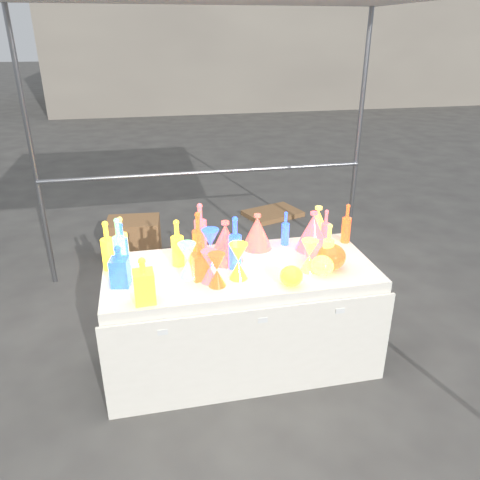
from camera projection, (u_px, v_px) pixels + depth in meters
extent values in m
plane|color=slate|center=(240.00, 358.00, 3.44)|extent=(80.00, 80.00, 0.00)
cylinder|color=gray|center=(33.00, 159.00, 4.01)|extent=(0.04, 0.04, 2.40)
cylinder|color=gray|center=(358.00, 143.00, 4.58)|extent=(0.04, 0.04, 2.40)
cylinder|color=gray|center=(207.00, 172.00, 4.35)|extent=(3.00, 0.04, 0.04)
cube|color=white|center=(240.00, 314.00, 3.29)|extent=(1.80, 0.80, 0.75)
cube|color=white|center=(254.00, 355.00, 2.93)|extent=(1.84, 0.02, 0.68)
cube|color=white|center=(163.00, 332.00, 2.71)|extent=(0.06, 0.00, 0.03)
cube|color=white|center=(263.00, 320.00, 2.82)|extent=(0.06, 0.00, 0.03)
cube|color=white|center=(340.00, 311.00, 2.92)|extent=(0.06, 0.00, 0.03)
cube|color=#A39988|center=(270.00, 5.00, 15.48)|extent=(14.00, 6.00, 6.00)
cube|color=#A5754A|center=(134.00, 237.00, 4.97)|extent=(0.57, 0.44, 0.39)
cube|color=#A5754A|center=(273.00, 213.00, 6.09)|extent=(0.81, 0.68, 0.06)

